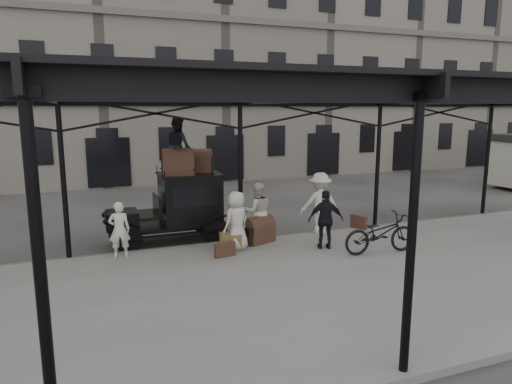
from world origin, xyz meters
The scene contains 18 objects.
ground centered at (0.00, 0.00, 0.00)m, with size 120.00×120.00×0.00m, color #383533.
platform centered at (0.00, -2.00, 0.07)m, with size 28.00×8.00×0.15m, color slate.
canopy centered at (0.00, -1.72, 4.60)m, with size 22.50×9.00×4.74m.
building_frontage centered at (0.00, 18.00, 7.00)m, with size 64.00×8.00×14.00m, color slate.
taxi centered at (-1.68, 2.97, 1.20)m, with size 3.65×1.55×2.18m.
porter_left centered at (-3.67, 1.52, 0.93)m, with size 0.57×0.37×1.56m, color silver.
porter_midleft centered at (0.49, 1.80, 1.05)m, with size 0.87×0.68×1.80m, color beige.
porter_centre centered at (-0.46, 1.02, 1.01)m, with size 0.84×0.55×1.72m, color beige.
porter_official centered at (2.00, 0.22, 1.01)m, with size 1.01×0.42×1.73m, color black.
porter_right centered at (2.67, 1.80, 1.15)m, with size 1.29×0.74×2.00m, color silver.
bicycle centered at (3.22, -0.72, 0.72)m, with size 0.76×2.18×1.15m, color black.
porter_roof centered at (-1.71, 2.87, 3.06)m, with size 0.86×0.67×1.76m, color black.
steamer_trunk_roof_near centered at (-1.76, 2.72, 2.52)m, with size 0.93×0.57×0.68m, color #4F3324, non-canonical shape.
steamer_trunk_roof_far centered at (-1.01, 3.17, 2.49)m, with size 0.85×0.52×0.62m, color #4F3324, non-canonical shape.
steamer_trunk_platform centered at (0.41, 1.51, 0.49)m, with size 0.92×0.56×0.68m, color #4F3324, non-canonical shape.
wicker_hamper centered at (-0.65, 1.04, 0.40)m, with size 0.60×0.45×0.50m, color olive.
suitcase_upright centered at (4.19, 1.80, 0.38)m, with size 0.15×0.60×0.45m, color #4F3324.
suitcase_flat centered at (-0.97, 0.53, 0.35)m, with size 0.60×0.15×0.40m, color #4F3324.
Camera 1 is at (-4.49, -11.07, 4.18)m, focal length 32.00 mm.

